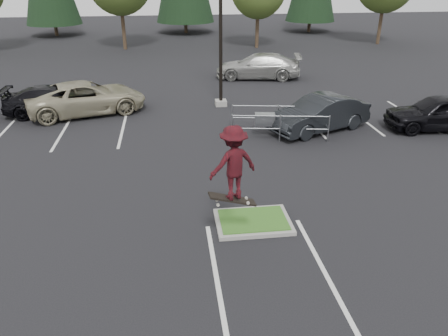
{
  "coord_description": "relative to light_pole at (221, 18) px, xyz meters",
  "views": [
    {
      "loc": [
        -2.25,
        -10.81,
        6.94
      ],
      "look_at": [
        -0.68,
        1.5,
        1.16
      ],
      "focal_mm": 35.0,
      "sensor_mm": 36.0,
      "label": 1
    }
  ],
  "objects": [
    {
      "name": "skateboarder",
      "position": [
        -1.28,
        -13.0,
        -2.11
      ],
      "size": [
        1.43,
        1.1,
        2.22
      ],
      "rotation": [
        0.0,
        0.0,
        3.48
      ],
      "color": "black",
      "rests_on": "ground"
    },
    {
      "name": "car_r_black",
      "position": [
        9.5,
        -5.0,
        -3.75
      ],
      "size": [
        4.88,
        2.29,
        1.61
      ],
      "primitive_type": "imported",
      "rotation": [
        0.0,
        0.0,
        4.63
      ],
      "color": "black",
      "rests_on": "ground"
    },
    {
      "name": "ground",
      "position": [
        -0.5,
        -12.0,
        -4.56
      ],
      "size": [
        120.0,
        120.0,
        0.0
      ],
      "primitive_type": "plane",
      "color": "black",
      "rests_on": "ground"
    },
    {
      "name": "light_pole",
      "position": [
        0.0,
        0.0,
        0.0
      ],
      "size": [
        0.7,
        0.6,
        10.12
      ],
      "color": "gray",
      "rests_on": "ground"
    },
    {
      "name": "car_l_black",
      "position": [
        -8.5,
        -0.5,
        -3.83
      ],
      "size": [
        5.01,
        2.04,
        1.45
      ],
      "primitive_type": "imported",
      "rotation": [
        0.0,
        0.0,
        1.57
      ],
      "color": "black",
      "rests_on": "ground"
    },
    {
      "name": "grass_median",
      "position": [
        -0.5,
        -12.0,
        -4.48
      ],
      "size": [
        2.2,
        1.6,
        0.16
      ],
      "color": "gray",
      "rests_on": "ground"
    },
    {
      "name": "stall_lines",
      "position": [
        -1.85,
        -5.98,
        -4.56
      ],
      "size": [
        22.62,
        17.6,
        0.01
      ],
      "color": "silver",
      "rests_on": "ground"
    },
    {
      "name": "cart_corral",
      "position": [
        1.53,
        -4.79,
        -3.81
      ],
      "size": [
        4.37,
        2.16,
        1.19
      ],
      "rotation": [
        0.0,
        0.0,
        -0.16
      ],
      "color": "gray",
      "rests_on": "ground"
    },
    {
      "name": "car_far_silver",
      "position": [
        3.3,
        6.0,
        -3.75
      ],
      "size": [
        5.92,
        3.27,
        1.62
      ],
      "primitive_type": "imported",
      "rotation": [
        0.0,
        0.0,
        4.53
      ],
      "color": "#AEAEA8",
      "rests_on": "ground"
    },
    {
      "name": "car_l_tan",
      "position": [
        -7.0,
        -0.5,
        -3.74
      ],
      "size": [
        6.4,
        4.3,
        1.63
      ],
      "primitive_type": "imported",
      "rotation": [
        0.0,
        0.0,
        1.87
      ],
      "color": "tan",
      "rests_on": "ground"
    },
    {
      "name": "car_r_charc",
      "position": [
        4.0,
        -4.46,
        -3.77
      ],
      "size": [
        5.08,
        3.44,
        1.58
      ],
      "primitive_type": "imported",
      "rotation": [
        0.0,
        0.0,
        5.12
      ],
      "color": "black",
      "rests_on": "ground"
    }
  ]
}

